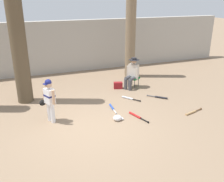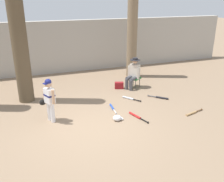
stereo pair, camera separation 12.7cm
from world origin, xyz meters
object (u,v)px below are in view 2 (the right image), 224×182
bat_red_barrel (136,116)px  bat_wood_tan (192,113)px  bat_black_composite (160,98)px  young_ballplayer (49,97)px  batting_helmet_white (117,118)px  handbag_beside_stool (119,85)px  tree_behind_spectator (132,22)px  bat_aluminum_silver (130,98)px  seated_spectator (133,72)px  bat_blue_youth (112,108)px  tree_near_player (18,28)px  folding_stool (134,78)px

bat_red_barrel → bat_wood_tan: (1.74, -0.40, 0.00)m
bat_black_composite → young_ballplayer: bearing=-174.4°
bat_black_composite → batting_helmet_white: 2.31m
handbag_beside_stool → young_ballplayer: bearing=-147.4°
tree_behind_spectator → young_ballplayer: tree_behind_spectator is taller
tree_behind_spectator → bat_aluminum_silver: bearing=-115.2°
bat_aluminum_silver → seated_spectator: bearing=59.7°
bat_black_composite → bat_wood_tan: bearing=-78.4°
bat_blue_youth → seated_spectator: bearing=47.3°
bat_aluminum_silver → tree_behind_spectator: bearing=64.8°
tree_behind_spectator → seated_spectator: size_ratio=4.60×
bat_red_barrel → bat_wood_tan: 1.79m
young_ballplayer → bat_wood_tan: (4.21, -1.06, -0.71)m
handbag_beside_stool → bat_red_barrel: bearing=-99.6°
tree_near_player → tree_behind_spectator: size_ratio=1.07×
tree_near_player → bat_aluminum_silver: bearing=-18.4°
young_ballplayer → seated_spectator: size_ratio=1.09×
folding_stool → bat_wood_tan: bearing=-76.7°
folding_stool → bat_blue_youth: (-1.54, -1.63, -0.33)m
tree_near_player → bat_wood_tan: 6.14m
young_ballplayer → bat_black_composite: 4.00m
bat_blue_youth → bat_wood_tan: same height
seated_spectator → bat_wood_tan: 2.97m
bat_black_composite → tree_near_player: bearing=162.1°
folding_stool → batting_helmet_white: 2.99m
tree_behind_spectator → handbag_beside_stool: bearing=-130.1°
folding_stool → bat_red_barrel: bearing=-113.5°
bat_red_barrel → batting_helmet_white: (-0.62, 0.01, 0.04)m
bat_wood_tan → bat_aluminum_silver: size_ratio=1.17×
tree_near_player → young_ballplayer: bearing=-71.9°
tree_near_player → bat_wood_tan: (4.81, -2.90, -2.48)m
bat_blue_youth → bat_red_barrel: bearing=-60.1°
bat_black_composite → batting_helmet_white: bearing=-153.4°
handbag_beside_stool → bat_black_composite: size_ratio=0.59×
folding_stool → handbag_beside_stool: folding_stool is taller
seated_spectator → bat_black_composite: (0.46, -1.36, -0.61)m
tree_behind_spectator → folding_stool: size_ratio=10.01×
folding_stool → tree_near_player: bearing=179.4°
seated_spectator → bat_blue_youth: 2.23m
bat_blue_youth → bat_black_composite: 1.93m
batting_helmet_white → bat_blue_youth: bearing=79.9°
tree_behind_spectator → young_ballplayer: (-4.00, -3.17, -1.67)m
handbag_beside_stool → tree_behind_spectator: bearing=49.9°
seated_spectator → bat_blue_youth: seated_spectator is taller
tree_near_player → bat_red_barrel: size_ratio=7.28×
handbag_beside_stool → bat_wood_tan: handbag_beside_stool is taller
bat_aluminum_silver → batting_helmet_white: 1.68m
folding_stool → bat_wood_tan: (0.68, -2.86, -0.33)m
young_ballplayer → folding_stool: (3.53, 1.80, -0.38)m
folding_stool → handbag_beside_stool: bearing=175.5°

